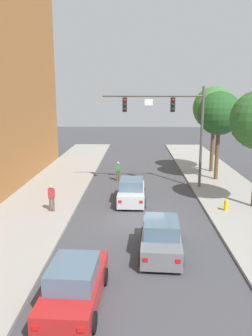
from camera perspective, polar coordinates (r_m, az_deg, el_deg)
ground_plane at (r=19.04m, az=2.48°, el=-9.22°), size 120.00×120.00×0.00m
sidewalk_left at (r=20.00m, az=-16.70°, el=-8.45°), size 5.00×60.00×0.15m
traffic_signal_mast at (r=25.12m, az=8.07°, el=8.48°), size 7.43×0.38×7.50m
car_lead_silver at (r=22.31m, az=0.95°, el=-4.02°), size 1.89×4.27×1.60m
car_following_grey at (r=15.41m, az=5.99°, el=-11.69°), size 2.02×4.33×1.60m
car_third_red at (r=11.98m, az=-8.74°, el=-19.23°), size 1.98×4.31×1.60m
pedestrian_sidewalk_left_walker at (r=20.53m, az=-12.59°, el=-4.77°), size 0.36×0.22×1.64m
pedestrian_crossing_road at (r=27.72m, az=-1.34°, el=-0.41°), size 0.36×0.22×1.64m
fire_hydrant at (r=21.18m, az=16.69°, el=-6.05°), size 0.48×0.24×0.72m
street_tree_second at (r=28.20m, az=15.62°, el=8.92°), size 3.50×3.50×7.20m
street_tree_third at (r=31.24m, az=14.83°, el=9.79°), size 3.80×3.80×7.65m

